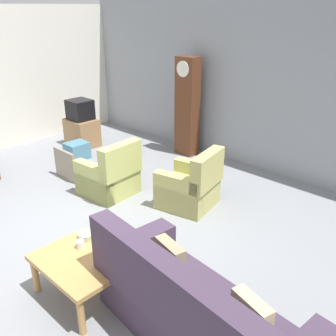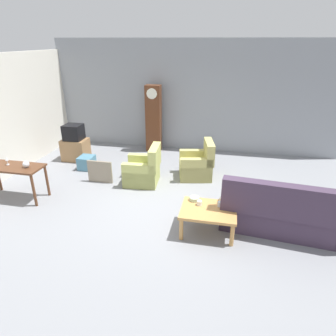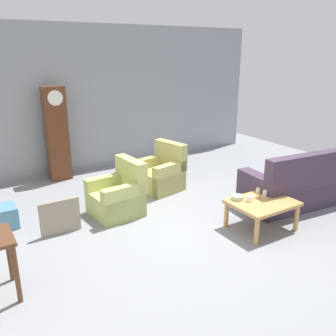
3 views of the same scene
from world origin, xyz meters
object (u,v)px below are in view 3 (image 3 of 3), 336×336
(storage_box_blue, at_px, (4,217))
(cup_cream_tall, at_px, (258,190))
(armchair_olive_near, at_px, (118,197))
(couch_floral, at_px, (301,186))
(bowl_white_stacked, at_px, (269,191))
(armchair_olive_far, at_px, (161,174))
(grandfather_clock, at_px, (57,134))
(cup_blue_rimmed, at_px, (265,193))
(cup_white_porcelain, at_px, (249,199))
(bowl_shallow_green, at_px, (237,197))
(framed_picture_leaning, at_px, (60,217))
(coffee_table_wood, at_px, (262,205))

(storage_box_blue, xyz_separation_m, cup_cream_tall, (3.57, -1.89, 0.33))
(armchair_olive_near, bearing_deg, couch_floral, -25.03)
(cup_cream_tall, bearing_deg, bowl_white_stacked, -31.89)
(armchair_olive_far, distance_m, storage_box_blue, 2.92)
(armchair_olive_far, bearing_deg, grandfather_clock, 132.55)
(grandfather_clock, relative_size, cup_blue_rimmed, 20.04)
(cup_white_porcelain, relative_size, bowl_shallow_green, 0.49)
(armchair_olive_far, xyz_separation_m, bowl_white_stacked, (0.80, -2.06, 0.19))
(grandfather_clock, bearing_deg, framed_picture_leaning, -106.09)
(storage_box_blue, relative_size, bowl_white_stacked, 2.53)
(armchair_olive_far, bearing_deg, bowl_white_stacked, -68.91)
(cup_blue_rimmed, relative_size, bowl_white_stacked, 0.59)
(cup_white_porcelain, relative_size, cup_blue_rimmed, 0.92)
(couch_floral, xyz_separation_m, storage_box_blue, (-4.65, 1.88, -0.18))
(cup_white_porcelain, relative_size, bowl_white_stacked, 0.54)
(bowl_shallow_green, bearing_deg, bowl_white_stacked, -5.81)
(storage_box_blue, bearing_deg, bowl_shallow_green, -31.79)
(framed_picture_leaning, bearing_deg, coffee_table_wood, -28.85)
(framed_picture_leaning, height_order, cup_blue_rimmed, cup_blue_rimmed)
(bowl_white_stacked, bearing_deg, storage_box_blue, 151.94)
(grandfather_clock, distance_m, cup_white_porcelain, 4.25)
(grandfather_clock, relative_size, cup_cream_tall, 24.12)
(armchair_olive_near, xyz_separation_m, grandfather_clock, (-0.33, 2.26, 0.68))
(grandfather_clock, bearing_deg, bowl_white_stacked, -58.07)
(storage_box_blue, bearing_deg, couch_floral, -22.00)
(coffee_table_wood, xyz_separation_m, cup_blue_rimmed, (0.18, 0.13, 0.11))
(cup_white_porcelain, bearing_deg, bowl_white_stacked, 9.67)
(grandfather_clock, bearing_deg, cup_white_porcelain, -64.64)
(storage_box_blue, relative_size, cup_blue_rimmed, 4.26)
(armchair_olive_near, distance_m, coffee_table_wood, 2.35)
(coffee_table_wood, relative_size, bowl_white_stacked, 5.81)
(bowl_shallow_green, bearing_deg, cup_white_porcelain, -54.64)
(bowl_white_stacked, bearing_deg, cup_white_porcelain, -170.33)
(framed_picture_leaning, bearing_deg, cup_blue_rimmed, -25.29)
(cup_white_porcelain, bearing_deg, couch_floral, 7.43)
(coffee_table_wood, height_order, grandfather_clock, grandfather_clock)
(cup_cream_tall, distance_m, bowl_shallow_green, 0.48)
(storage_box_blue, xyz_separation_m, bowl_shallow_green, (3.09, -1.92, 0.32))
(armchair_olive_far, xyz_separation_m, cup_cream_tall, (0.65, -1.98, 0.19))
(armchair_olive_near, xyz_separation_m, storage_box_blue, (-1.72, 0.51, -0.14))
(grandfather_clock, distance_m, cup_cream_tall, 4.27)
(couch_floral, relative_size, framed_picture_leaning, 3.63)
(coffee_table_wood, height_order, cup_cream_tall, cup_cream_tall)
(coffee_table_wood, relative_size, cup_white_porcelain, 10.68)
(armchair_olive_far, height_order, cup_white_porcelain, armchair_olive_far)
(armchair_olive_near, distance_m, bowl_white_stacked, 2.49)
(armchair_olive_near, xyz_separation_m, bowl_shallow_green, (1.38, -1.41, 0.18))
(cup_cream_tall, relative_size, bowl_shallow_green, 0.44)
(coffee_table_wood, distance_m, cup_cream_tall, 0.36)
(framed_picture_leaning, bearing_deg, bowl_white_stacked, -23.03)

